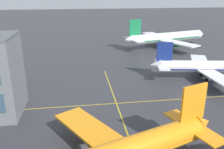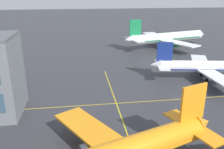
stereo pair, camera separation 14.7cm
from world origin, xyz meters
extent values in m
cone|color=orange|center=(10.36, 17.47, 4.09)|extent=(3.83, 4.06, 3.28)
cube|color=orange|center=(8.12, 16.70, 8.00)|extent=(4.23, 1.75, 5.46)
cube|color=orange|center=(7.66, 19.42, 4.09)|extent=(4.31, 5.42, 0.22)
cube|color=orange|center=(9.45, 14.27, 4.09)|extent=(4.31, 5.42, 0.22)
cube|color=orange|center=(-6.44, 19.80, 3.18)|extent=(11.12, 14.11, 0.36)
cylinder|color=#333338|center=(-6.48, 16.60, 2.00)|extent=(3.55, 2.82, 1.91)
cylinder|color=white|center=(27.72, 45.02, 3.52)|extent=(27.59, 7.99, 3.26)
cone|color=white|center=(12.86, 47.65, 3.86)|extent=(3.24, 3.53, 3.10)
cube|color=navy|center=(15.05, 47.26, 7.55)|extent=(4.11, 1.02, 5.15)
cube|color=white|center=(14.18, 44.80, 3.86)|extent=(3.48, 4.87, 0.21)
cube|color=white|center=(15.08, 49.87, 3.86)|extent=(3.48, 4.87, 0.21)
cube|color=white|center=(25.61, 37.99, 3.00)|extent=(4.90, 13.01, 0.34)
cube|color=white|center=(28.15, 52.34, 3.00)|extent=(8.96, 13.60, 0.34)
cylinder|color=navy|center=(27.11, 40.59, 1.89)|extent=(3.19, 2.28, 1.80)
cylinder|color=navy|center=(28.67, 49.38, 1.89)|extent=(3.19, 2.28, 1.80)
cube|color=navy|center=(27.72, 45.02, 3.11)|extent=(25.44, 7.64, 0.31)
cylinder|color=#99999E|center=(25.64, 43.12, 1.42)|extent=(0.24, 0.24, 1.42)
cylinder|color=black|center=(25.64, 43.12, 0.47)|extent=(1.00, 0.54, 0.94)
cylinder|color=#99999E|center=(26.42, 47.51, 1.42)|extent=(0.24, 0.24, 1.42)
cylinder|color=black|center=(26.42, 47.51, 0.47)|extent=(1.00, 0.54, 0.94)
cylinder|color=white|center=(29.66, 83.02, 4.26)|extent=(33.11, 12.63, 3.95)
cone|color=white|center=(46.99, 87.79, 4.26)|extent=(3.63, 4.45, 3.87)
cone|color=white|center=(12.02, 78.17, 4.68)|extent=(4.20, 4.50, 3.75)
cube|color=#197F47|center=(14.63, 78.89, 9.15)|extent=(4.91, 1.68, 6.24)
cube|color=white|center=(14.95, 75.74, 4.68)|extent=(4.64, 6.09, 0.25)
cube|color=white|center=(13.30, 81.75, 4.68)|extent=(4.64, 6.09, 0.25)
cube|color=white|center=(31.00, 74.23, 3.64)|extent=(11.97, 16.33, 0.42)
cube|color=white|center=(26.31, 91.26, 3.64)|extent=(6.31, 15.88, 0.42)
cylinder|color=#2D9956|center=(31.29, 77.87, 2.29)|extent=(3.99, 3.04, 2.18)
cylinder|color=#2D9956|center=(28.43, 88.29, 2.29)|extent=(3.99, 3.04, 2.18)
cube|color=#385166|center=(44.69, 87.16, 4.83)|extent=(2.77, 4.00, 0.73)
cube|color=#197F47|center=(29.66, 83.02, 3.77)|extent=(30.56, 11.96, 0.37)
cylinder|color=#99999E|center=(42.69, 86.60, 1.71)|extent=(0.29, 0.29, 1.71)
cylinder|color=black|center=(42.69, 86.60, 0.57)|extent=(1.23, 0.75, 1.14)
cylinder|color=#99999E|center=(28.37, 79.86, 1.71)|extent=(0.29, 0.29, 1.71)
cylinder|color=black|center=(28.37, 79.86, 0.57)|extent=(1.23, 0.75, 1.14)
cylinder|color=#99999E|center=(26.94, 85.07, 1.71)|extent=(0.29, 0.29, 1.71)
cylinder|color=black|center=(26.94, 85.07, 0.57)|extent=(1.23, 0.75, 1.14)
cube|color=yellow|center=(0.00, 34.00, 0.00)|extent=(117.48, 0.20, 0.01)
camera|label=1|loc=(-7.65, -11.70, 23.07)|focal=38.42mm
camera|label=2|loc=(-7.51, -11.72, 23.07)|focal=38.42mm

